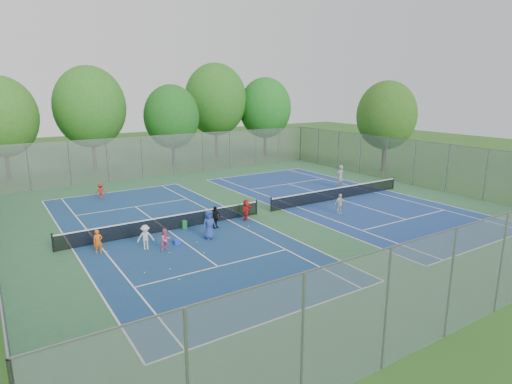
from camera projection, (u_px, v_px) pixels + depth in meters
ground at (264, 213)px, 29.63m from camera, size 120.00×120.00×0.00m
court_pad at (264, 213)px, 29.63m from camera, size 32.00×32.00×0.01m
court_left at (168, 231)px, 25.93m from camera, size 10.97×23.77×0.01m
court_right at (338, 199)px, 33.33m from camera, size 10.97×23.77×0.01m
net_left at (168, 224)px, 25.82m from camera, size 12.87×0.10×0.91m
net_right at (338, 194)px, 33.22m from camera, size 12.87×0.10×0.91m
fence_north at (173, 155)px, 42.20m from camera, size 32.00×0.10×4.00m
fence_south at (501, 263)px, 16.12m from camera, size 32.00×0.10×4.00m
fence_east at (414, 163)px, 37.62m from camera, size 0.10×32.00×4.00m
tree_nw at (1, 117)px, 38.77m from camera, size 6.40×6.40×9.58m
tree_nl at (90, 107)px, 43.66m from camera, size 7.20×7.20×10.69m
tree_nc at (172, 117)px, 46.53m from camera, size 6.00×6.00×8.85m
tree_nr at (215, 100)px, 52.28m from camera, size 7.60×7.60×11.42m
tree_ne at (265, 108)px, 54.08m from camera, size 6.60×6.60×9.77m
tree_side_e at (387, 115)px, 43.21m from camera, size 6.00×6.00×9.20m
ball_crate at (177, 242)px, 23.62m from camera, size 0.36×0.36×0.29m
ball_hopper at (184, 225)px, 26.25m from camera, size 0.27×0.27×0.53m
student_a at (98, 242)px, 22.29m from camera, size 0.50×0.36×1.28m
student_b at (166, 240)px, 22.68m from camera, size 0.67×0.57×1.20m
student_c at (145, 237)px, 22.84m from camera, size 0.98×0.71×1.36m
student_d at (215, 217)px, 26.25m from camera, size 0.88×0.54×1.40m
student_e at (209, 225)px, 24.36m from camera, size 0.88×0.62×1.71m
student_f at (246, 210)px, 27.80m from camera, size 1.34×1.06×1.42m
child_far_baseline at (101, 191)px, 33.17m from camera, size 0.89×0.62×1.26m
instructor at (340, 177)px, 36.71m from camera, size 0.79×0.57×2.02m
teen_court_b at (340, 204)px, 29.26m from camera, size 0.85×0.40×1.42m
tennis_ball_0 at (197, 243)px, 23.86m from camera, size 0.07×0.07×0.07m
tennis_ball_1 at (170, 253)px, 22.34m from camera, size 0.07×0.07×0.07m
tennis_ball_2 at (179, 280)px, 19.23m from camera, size 0.07×0.07×0.07m
tennis_ball_3 at (107, 252)px, 22.48m from camera, size 0.07×0.07×0.07m
tennis_ball_4 at (144, 273)px, 19.94m from camera, size 0.07×0.07×0.07m
tennis_ball_5 at (201, 271)px, 20.15m from camera, size 0.07×0.07×0.07m
tennis_ball_6 at (248, 227)px, 26.62m from camera, size 0.07×0.07×0.07m
tennis_ball_7 at (204, 253)px, 22.34m from camera, size 0.07×0.07×0.07m
tennis_ball_8 at (170, 269)px, 20.36m from camera, size 0.07×0.07×0.07m
tennis_ball_9 at (166, 241)px, 24.10m from camera, size 0.07×0.07×0.07m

